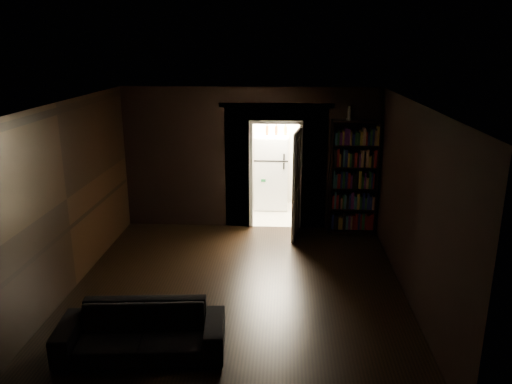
% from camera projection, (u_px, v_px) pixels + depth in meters
% --- Properties ---
extents(ground, '(5.50, 5.50, 0.00)m').
position_uv_depth(ground, '(238.00, 290.00, 7.56)').
color(ground, black).
rests_on(ground, ground).
extents(room_walls, '(5.02, 5.61, 2.84)m').
position_uv_depth(room_walls, '(242.00, 165.00, 8.10)').
color(room_walls, black).
rests_on(room_walls, ground).
extents(kitchen_alcove, '(2.20, 1.80, 2.60)m').
position_uv_depth(kitchen_alcove, '(277.00, 157.00, 10.88)').
color(kitchen_alcove, beige).
rests_on(kitchen_alcove, ground).
extents(sofa, '(2.04, 1.03, 0.76)m').
position_uv_depth(sofa, '(141.00, 324.00, 5.93)').
color(sofa, black).
rests_on(sofa, ground).
extents(bookshelf, '(0.92, 0.39, 2.20)m').
position_uv_depth(bookshelf, '(353.00, 178.00, 9.60)').
color(bookshelf, black).
rests_on(bookshelf, ground).
extents(refrigerator, '(0.76, 0.70, 1.65)m').
position_uv_depth(refrigerator, '(271.00, 172.00, 11.15)').
color(refrigerator, white).
rests_on(refrigerator, ground).
extents(door, '(0.18, 0.85, 2.05)m').
position_uv_depth(door, '(296.00, 184.00, 9.42)').
color(door, silver).
rests_on(door, ground).
extents(figurine, '(0.11, 0.11, 0.27)m').
position_uv_depth(figurine, '(349.00, 113.00, 9.31)').
color(figurine, silver).
rests_on(figurine, bookshelf).
extents(bottles, '(0.72, 0.14, 0.29)m').
position_uv_depth(bottles, '(276.00, 129.00, 10.88)').
color(bottles, black).
rests_on(bottles, refrigerator).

